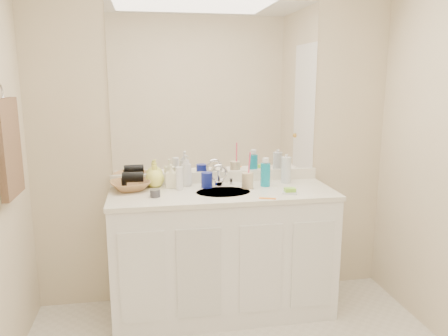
% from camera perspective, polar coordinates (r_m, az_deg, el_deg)
% --- Properties ---
extents(wall_back, '(2.60, 0.02, 2.40)m').
position_cam_1_polar(wall_back, '(3.16, -1.03, 3.84)').
color(wall_back, beige).
rests_on(wall_back, floor).
extents(vanity_cabinet, '(1.50, 0.55, 0.85)m').
position_cam_1_polar(vanity_cabinet, '(3.11, -0.16, -11.16)').
color(vanity_cabinet, white).
rests_on(vanity_cabinet, floor).
extents(countertop, '(1.52, 0.57, 0.03)m').
position_cam_1_polar(countertop, '(2.96, -0.17, -3.31)').
color(countertop, white).
rests_on(countertop, vanity_cabinet).
extents(backsplash, '(1.52, 0.03, 0.08)m').
position_cam_1_polar(backsplash, '(3.20, -0.97, -1.16)').
color(backsplash, white).
rests_on(backsplash, countertop).
extents(sink_basin, '(0.37, 0.37, 0.02)m').
position_cam_1_polar(sink_basin, '(2.94, -0.10, -3.35)').
color(sink_basin, beige).
rests_on(sink_basin, countertop).
extents(faucet, '(0.02, 0.02, 0.11)m').
position_cam_1_polar(faucet, '(3.10, -0.68, -1.30)').
color(faucet, silver).
rests_on(faucet, countertop).
extents(mirror, '(1.48, 0.01, 1.20)m').
position_cam_1_polar(mirror, '(3.13, -1.04, 10.37)').
color(mirror, white).
rests_on(mirror, wall_back).
extents(blue_mug, '(0.09, 0.09, 0.11)m').
position_cam_1_polar(blue_mug, '(3.05, -2.26, -1.58)').
color(blue_mug, navy).
rests_on(blue_mug, countertop).
extents(tan_cup, '(0.08, 0.08, 0.11)m').
position_cam_1_polar(tan_cup, '(3.03, 3.09, -1.63)').
color(tan_cup, '#CBB78F').
rests_on(tan_cup, countertop).
extents(toothbrush, '(0.02, 0.04, 0.21)m').
position_cam_1_polar(toothbrush, '(3.01, 3.30, 0.14)').
color(toothbrush, '#FD4269').
rests_on(toothbrush, tan_cup).
extents(mouthwash_bottle, '(0.08, 0.08, 0.16)m').
position_cam_1_polar(mouthwash_bottle, '(3.09, 5.43, -0.89)').
color(mouthwash_bottle, '#0E8CAF').
rests_on(mouthwash_bottle, countertop).
extents(clear_pump_bottle, '(0.09, 0.09, 0.19)m').
position_cam_1_polar(clear_pump_bottle, '(3.21, 8.11, -0.26)').
color(clear_pump_bottle, silver).
rests_on(clear_pump_bottle, countertop).
extents(soap_dish, '(0.12, 0.11, 0.01)m').
position_cam_1_polar(soap_dish, '(2.93, 8.60, -3.19)').
color(soap_dish, silver).
rests_on(soap_dish, countertop).
extents(green_soap, '(0.07, 0.05, 0.03)m').
position_cam_1_polar(green_soap, '(2.93, 8.61, -2.84)').
color(green_soap, '#85D333').
rests_on(green_soap, soap_dish).
extents(orange_comb, '(0.11, 0.06, 0.00)m').
position_cam_1_polar(orange_comb, '(2.79, 5.72, -3.96)').
color(orange_comb, orange).
rests_on(orange_comb, countertop).
extents(dark_jar, '(0.07, 0.07, 0.05)m').
position_cam_1_polar(dark_jar, '(2.85, -8.99, -3.29)').
color(dark_jar, '#3D3C44').
rests_on(dark_jar, countertop).
extents(extra_white_bottle, '(0.06, 0.06, 0.16)m').
position_cam_1_polar(extra_white_bottle, '(2.99, -5.85, -1.37)').
color(extra_white_bottle, white).
rests_on(extra_white_bottle, countertop).
extents(soap_bottle_white, '(0.11, 0.11, 0.22)m').
position_cam_1_polar(soap_bottle_white, '(3.09, -4.97, -0.33)').
color(soap_bottle_white, silver).
rests_on(soap_bottle_white, countertop).
extents(soap_bottle_cream, '(0.08, 0.08, 0.16)m').
position_cam_1_polar(soap_bottle_cream, '(3.06, -6.91, -1.05)').
color(soap_bottle_cream, '#FEFACF').
rests_on(soap_bottle_cream, countertop).
extents(soap_bottle_yellow, '(0.17, 0.17, 0.17)m').
position_cam_1_polar(soap_bottle_yellow, '(3.10, -9.05, -0.89)').
color(soap_bottle_yellow, '#FDFD62').
rests_on(soap_bottle_yellow, countertop).
extents(wicker_basket, '(0.33, 0.33, 0.06)m').
position_cam_1_polar(wicker_basket, '(3.04, -12.14, -2.25)').
color(wicker_basket, olive).
rests_on(wicker_basket, countertop).
extents(hair_dryer, '(0.14, 0.08, 0.07)m').
position_cam_1_polar(hair_dryer, '(3.03, -11.81, -1.18)').
color(hair_dryer, black).
rests_on(hair_dryer, wicker_basket).
extents(towel_ring, '(0.01, 0.11, 0.11)m').
position_cam_1_polar(towel_ring, '(2.69, -27.24, 8.65)').
color(towel_ring, silver).
rests_on(towel_ring, wall_left).
extents(hand_towel, '(0.04, 0.32, 0.55)m').
position_cam_1_polar(hand_towel, '(2.71, -26.24, 2.35)').
color(hand_towel, '#423023').
rests_on(hand_towel, towel_ring).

